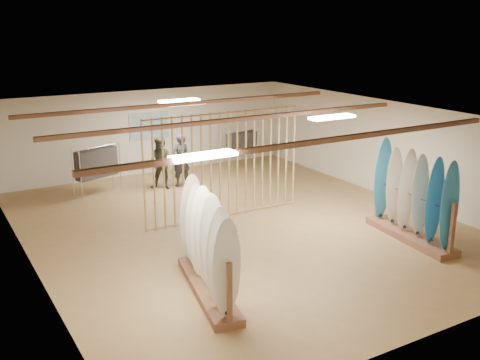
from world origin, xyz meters
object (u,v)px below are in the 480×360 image
clothing_rack_b (242,144)px  rack_left (208,259)px  shopper_a (181,157)px  rack_right (412,210)px  shopper_b (162,160)px  clothing_rack_a (96,163)px

clothing_rack_b → rack_left: bearing=-134.9°
clothing_rack_b → shopper_a: size_ratio=0.72×
rack_right → shopper_b: rack_right is taller
rack_left → rack_right: (5.36, -0.02, 0.04)m
rack_left → shopper_b: 7.06m
rack_left → rack_right: rack_right is taller
clothing_rack_b → shopper_a: shopper_a is taller
rack_right → clothing_rack_a: (-5.32, 7.18, 0.23)m
shopper_a → clothing_rack_b: bearing=-165.0°
shopper_a → shopper_b: bearing=-4.7°
rack_right → shopper_a: 7.36m
shopper_a → shopper_b: shopper_a is taller
rack_left → clothing_rack_b: rack_left is taller
clothing_rack_a → clothing_rack_b: (5.26, 0.56, -0.09)m
clothing_rack_a → shopper_a: (2.52, -0.38, -0.03)m
rack_right → clothing_rack_b: rack_right is taller
clothing_rack_a → shopper_b: (1.89, -0.37, -0.05)m
shopper_b → clothing_rack_b: bearing=55.4°
rack_left → shopper_b: (1.93, 6.79, 0.23)m
rack_left → shopper_a: 7.25m
clothing_rack_a → shopper_a: 2.55m
rack_right → shopper_b: bearing=123.3°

